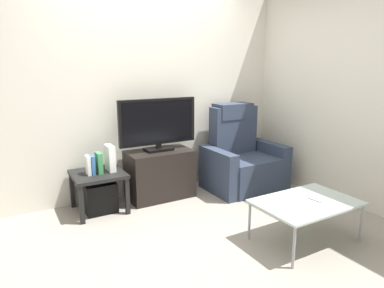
{
  "coord_description": "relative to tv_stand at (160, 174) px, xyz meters",
  "views": [
    {
      "loc": [
        -1.54,
        -2.72,
        1.56
      ],
      "look_at": [
        0.3,
        0.5,
        0.7
      ],
      "focal_mm": 31.57,
      "sensor_mm": 36.0,
      "label": 1
    }
  ],
  "objects": [
    {
      "name": "tv_stand",
      "position": [
        0.0,
        0.0,
        0.0
      ],
      "size": [
        0.77,
        0.45,
        0.58
      ],
      "color": "black",
      "rests_on": "ground"
    },
    {
      "name": "subwoofer_box",
      "position": [
        -0.75,
        -0.04,
        -0.13
      ],
      "size": [
        0.33,
        0.33,
        0.33
      ],
      "primitive_type": "cube",
      "color": "black",
      "rests_on": "ground"
    },
    {
      "name": "wall_back",
      "position": [
        -0.05,
        0.29,
        1.01
      ],
      "size": [
        6.4,
        0.06,
        2.6
      ],
      "primitive_type": "cube",
      "color": "beige",
      "rests_on": "ground"
    },
    {
      "name": "book_middle",
      "position": [
        -0.81,
        -0.06,
        0.25
      ],
      "size": [
        0.03,
        0.13,
        0.2
      ],
      "primitive_type": "cube",
      "color": "#3366B2",
      "rests_on": "side_table"
    },
    {
      "name": "wall_side",
      "position": [
        1.83,
        -0.84,
        1.01
      ],
      "size": [
        0.06,
        4.48,
        2.6
      ],
      "primitive_type": "cube",
      "color": "beige",
      "rests_on": "ground"
    },
    {
      "name": "recliner_armchair",
      "position": [
        1.08,
        -0.19,
        0.08
      ],
      "size": [
        0.98,
        0.78,
        1.08
      ],
      "rotation": [
        0.0,
        0.0,
        0.08
      ],
      "color": "#2D384C",
      "rests_on": "ground"
    },
    {
      "name": "cell_phone",
      "position": [
        0.8,
        -1.65,
        0.1
      ],
      "size": [
        0.09,
        0.16,
        0.01
      ],
      "primitive_type": "cube",
      "rotation": [
        0.0,
        0.0,
        0.13
      ],
      "color": "#B7B7BC",
      "rests_on": "coffee_table"
    },
    {
      "name": "coffee_table",
      "position": [
        0.7,
        -1.62,
        0.07
      ],
      "size": [
        0.9,
        0.6,
        0.38
      ],
      "color": "#B2C6C1",
      "rests_on": "ground"
    },
    {
      "name": "book_rightmost",
      "position": [
        -0.73,
        -0.06,
        0.26
      ],
      "size": [
        0.05,
        0.14,
        0.23
      ],
      "primitive_type": "cube",
      "color": "#388C4C",
      "rests_on": "side_table"
    },
    {
      "name": "game_console",
      "position": [
        -0.6,
        -0.03,
        0.29
      ],
      "size": [
        0.07,
        0.2,
        0.28
      ],
      "primitive_type": "cube",
      "color": "white",
      "rests_on": "side_table"
    },
    {
      "name": "book_leftmost",
      "position": [
        -0.85,
        -0.06,
        0.25
      ],
      "size": [
        0.04,
        0.12,
        0.2
      ],
      "primitive_type": "cube",
      "color": "white",
      "rests_on": "side_table"
    },
    {
      "name": "side_table",
      "position": [
        -0.75,
        -0.04,
        0.08
      ],
      "size": [
        0.54,
        0.54,
        0.44
      ],
      "color": "black",
      "rests_on": "ground"
    },
    {
      "name": "ground_plane",
      "position": [
        -0.05,
        -0.84,
        -0.29
      ],
      "size": [
        6.4,
        6.4,
        0.0
      ],
      "primitive_type": "plane",
      "color": "gray"
    },
    {
      "name": "television",
      "position": [
        0.0,
        0.02,
        0.61
      ],
      "size": [
        0.95,
        0.2,
        0.62
      ],
      "color": "black",
      "rests_on": "tv_stand"
    }
  ]
}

